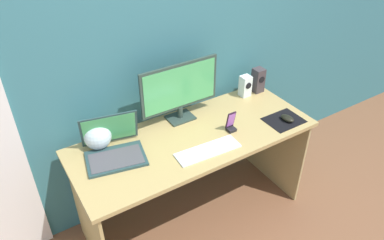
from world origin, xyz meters
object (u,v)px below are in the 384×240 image
Objects in this scene: monitor at (180,89)px; phone_in_dock at (231,124)px; speaker_near_monitor at (245,86)px; mouse at (287,118)px; speaker_right at (258,80)px; keyboard_external at (208,150)px; fishbowl at (97,136)px; laptop at (114,148)px.

monitor reaches higher than phone_in_dock.
speaker_near_monitor is 0.42m from mouse.
phone_in_dock is (-0.48, -0.30, -0.05)m from speaker_right.
monitor reaches higher than speaker_near_monitor.
speaker_right is 0.12m from speaker_near_monitor.
monitor is at bearing -179.22° from speaker_right.
keyboard_external is 0.27m from phone_in_dock.
fishbowl reaches higher than keyboard_external.
monitor is at bearing 125.54° from phone_in_dock.
speaker_right is at bearing 32.20° from phone_in_dock.
fishbowl is 0.67m from keyboard_external.
monitor is 4.03× the size of phone_in_dock.
fishbowl is 0.84m from phone_in_dock.
monitor reaches higher than laptop.
fishbowl is 1.69× the size of mouse.
speaker_right is 1.35× the size of phone_in_dock.
speaker_right is 0.46× the size of keyboard_external.
monitor is at bearing 138.31° from mouse.
speaker_near_monitor is 0.39× the size of keyboard_external.
speaker_right is 0.57m from phone_in_dock.
speaker_right is at bearing 0.02° from speaker_near_monitor.
speaker_right reaches higher than mouse.
phone_in_dock is (0.21, -0.29, -0.18)m from monitor.
speaker_near_monitor is at bearing 0.41° from fishbowl.
laptop is 0.97× the size of keyboard_external.
speaker_right is 0.47× the size of laptop.
monitor is at bearing -179.05° from speaker_near_monitor.
fishbowl is 0.42× the size of keyboard_external.
laptop reaches higher than mouse.
keyboard_external is (-0.60, -0.40, -0.07)m from speaker_near_monitor.
mouse is (0.63, -0.02, 0.02)m from keyboard_external.
speaker_near_monitor is at bearing 37.16° from keyboard_external.
mouse is at bearing -34.45° from monitor.
keyboard_external is (-0.72, -0.40, -0.09)m from speaker_right.
monitor reaches higher than speaker_right.
laptop is 0.14m from fishbowl.
laptop is at bearing -68.39° from fishbowl.
monitor is 0.40m from phone_in_dock.
mouse is at bearing -19.24° from fishbowl.
speaker_near_monitor is 1.59× the size of mouse.
monitor is 2.99× the size of speaker_right.
laptop reaches higher than keyboard_external.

